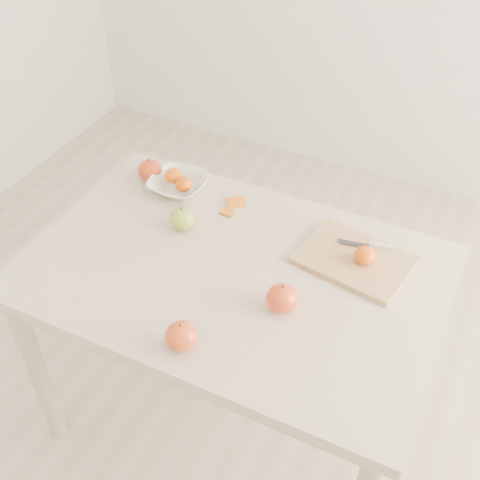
% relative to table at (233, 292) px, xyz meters
% --- Properties ---
extents(ground, '(3.50, 3.50, 0.00)m').
position_rel_table_xyz_m(ground, '(0.00, 0.00, -0.65)').
color(ground, '#C6B293').
rests_on(ground, ground).
extents(table, '(1.20, 0.80, 0.75)m').
position_rel_table_xyz_m(table, '(0.00, 0.00, 0.00)').
color(table, beige).
rests_on(table, ground).
extents(cutting_board, '(0.35, 0.28, 0.02)m').
position_rel_table_xyz_m(cutting_board, '(0.31, 0.18, 0.11)').
color(cutting_board, tan).
rests_on(cutting_board, table).
extents(board_tangerine, '(0.06, 0.06, 0.05)m').
position_rel_table_xyz_m(board_tangerine, '(0.34, 0.17, 0.14)').
color(board_tangerine, '#D94207').
rests_on(board_tangerine, cutting_board).
extents(fruit_bowl, '(0.19, 0.19, 0.05)m').
position_rel_table_xyz_m(fruit_bowl, '(-0.33, 0.26, 0.12)').
color(fruit_bowl, white).
rests_on(fruit_bowl, table).
extents(bowl_tangerine_near, '(0.06, 0.06, 0.05)m').
position_rel_table_xyz_m(bowl_tangerine_near, '(-0.36, 0.27, 0.14)').
color(bowl_tangerine_near, orange).
rests_on(bowl_tangerine_near, fruit_bowl).
extents(bowl_tangerine_far, '(0.06, 0.06, 0.05)m').
position_rel_table_xyz_m(bowl_tangerine_far, '(-0.30, 0.25, 0.14)').
color(bowl_tangerine_far, '#DA4207').
rests_on(bowl_tangerine_far, fruit_bowl).
extents(orange_peel_a, '(0.07, 0.07, 0.01)m').
position_rel_table_xyz_m(orange_peel_a, '(-0.13, 0.28, 0.10)').
color(orange_peel_a, '#DB610F').
rests_on(orange_peel_a, table).
extents(orange_peel_b, '(0.05, 0.04, 0.01)m').
position_rel_table_xyz_m(orange_peel_b, '(-0.13, 0.22, 0.10)').
color(orange_peel_b, '#C9660E').
rests_on(orange_peel_b, table).
extents(paring_knife, '(0.17, 0.06, 0.01)m').
position_rel_table_xyz_m(paring_knife, '(0.35, 0.25, 0.12)').
color(paring_knife, silver).
rests_on(paring_knife, cutting_board).
extents(apple_green, '(0.08, 0.08, 0.07)m').
position_rel_table_xyz_m(apple_green, '(-0.22, 0.10, 0.14)').
color(apple_green, olive).
rests_on(apple_green, table).
extents(apple_red_c, '(0.08, 0.08, 0.08)m').
position_rel_table_xyz_m(apple_red_c, '(0.01, -0.31, 0.14)').
color(apple_red_c, maroon).
rests_on(apple_red_c, table).
extents(apple_red_a, '(0.08, 0.08, 0.07)m').
position_rel_table_xyz_m(apple_red_a, '(-0.45, 0.28, 0.14)').
color(apple_red_a, '#8E0603').
rests_on(apple_red_a, table).
extents(apple_red_e, '(0.09, 0.09, 0.08)m').
position_rel_table_xyz_m(apple_red_e, '(0.19, -0.08, 0.14)').
color(apple_red_e, '#980207').
rests_on(apple_red_e, table).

